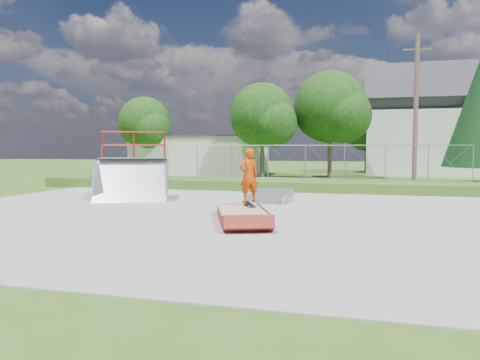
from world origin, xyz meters
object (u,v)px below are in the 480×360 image
object	(u,v)px
grind_box	(241,215)
skater	(249,178)
flat_bank_ramp	(270,197)
quarter_pipe	(131,165)

from	to	relation	value
grind_box	skater	world-z (taller)	skater
grind_box	flat_bank_ramp	world-z (taller)	flat_bank_ramp
quarter_pipe	flat_bank_ramp	xyz separation A→B (m)	(5.67, 0.64, -1.20)
flat_bank_ramp	skater	size ratio (longest dim) A/B	0.99
grind_box	skater	xyz separation A→B (m)	(0.11, 0.49, 1.06)
flat_bank_ramp	skater	bearing A→B (deg)	-81.15
grind_box	skater	bearing A→B (deg)	56.48
quarter_pipe	flat_bank_ramp	world-z (taller)	quarter_pipe
grind_box	quarter_pipe	xyz separation A→B (m)	(-5.81, 4.20, 1.23)
quarter_pipe	skater	xyz separation A→B (m)	(5.92, -3.71, -0.17)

